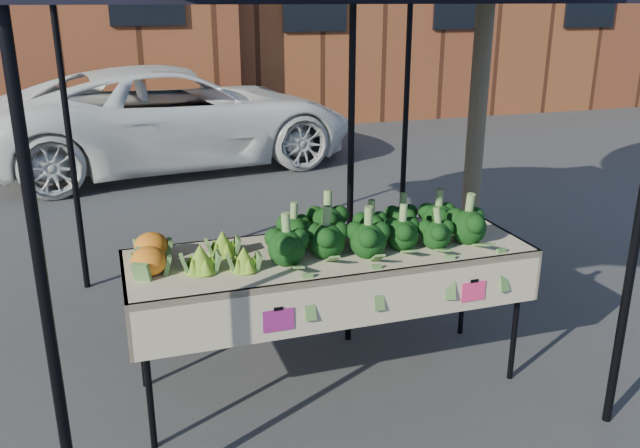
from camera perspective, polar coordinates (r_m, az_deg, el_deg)
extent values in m
plane|color=#353538|center=(4.46, 1.43, -12.54)|extent=(90.00, 90.00, 0.00)
cube|color=beige|center=(4.13, 0.85, -8.10)|extent=(2.40, 0.81, 0.90)
cube|color=#F22D8C|center=(3.56, -3.63, -8.25)|extent=(0.17, 0.01, 0.12)
cube|color=#EF2D6C|center=(3.98, 13.07, -5.71)|extent=(0.17, 0.01, 0.12)
ellipsoid|color=black|center=(4.01, 4.50, 0.07)|extent=(1.38, 0.58, 0.27)
ellipsoid|color=#79B730|center=(3.75, -8.72, -1.97)|extent=(0.44, 0.48, 0.21)
ellipsoid|color=orange|center=(3.80, -14.42, -2.27)|extent=(0.24, 0.44, 0.18)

